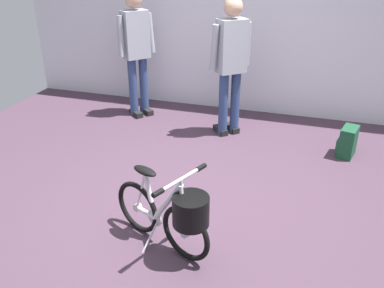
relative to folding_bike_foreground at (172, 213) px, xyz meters
name	(u,v)px	position (x,y,z in m)	size (l,w,h in m)	color
ground_plane	(190,206)	(-0.05, 0.59, -0.34)	(6.45, 6.45, 0.00)	#473342
folding_bike_foreground	(172,213)	(0.00, 0.00, 0.00)	(0.90, 0.54, 0.68)	black
visitor_near_wall	(231,60)	(-0.09, 2.23, 0.57)	(0.42, 0.39, 1.60)	navy
visitor_browsing	(136,47)	(-1.39, 2.50, 0.57)	(0.39, 0.42, 1.60)	navy
backpack_on_floor	(348,142)	(1.28, 2.04, -0.18)	(0.23, 0.29, 0.33)	#19472D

